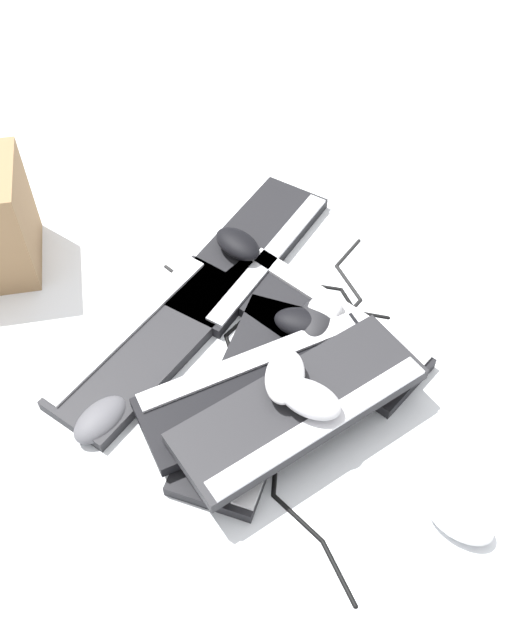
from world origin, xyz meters
The scene contains 17 objects.
ground_plane centered at (0.00, 0.00, 0.00)m, with size 3.20×3.20×0.00m, color silver.
keyboard_0 centered at (0.11, 0.00, 0.01)m, with size 0.45×0.36×0.03m.
keyboard_1 centered at (-0.07, 0.17, 0.01)m, with size 0.30×0.46×0.03m.
keyboard_2 centered at (-0.20, -0.10, 0.01)m, with size 0.32×0.46×0.03m.
keyboard_3 centered at (0.01, -0.18, 0.01)m, with size 0.21×0.46×0.03m.
keyboard_4 centered at (0.03, -0.18, 0.04)m, with size 0.44×0.38×0.03m.
keyboard_5 centered at (0.10, -0.23, 0.07)m, with size 0.42×0.42×0.03m.
mouse_0 centered at (0.10, -0.02, 0.05)m, with size 0.11×0.07×0.04m, color black.
mouse_1 centered at (0.12, -0.23, 0.11)m, with size 0.11×0.07×0.04m, color #B7B7BC.
mouse_2 centered at (0.07, -0.20, 0.11)m, with size 0.11×0.07×0.04m, color silver.
mouse_3 centered at (0.08, -0.03, 0.05)m, with size 0.11×0.07×0.04m, color black.
mouse_4 centered at (-0.08, 0.15, 0.05)m, with size 0.11×0.07×0.04m, color black.
mouse_5 centered at (0.38, -0.35, 0.02)m, with size 0.11×0.07×0.04m, color silver.
mouse_6 centered at (-0.24, -0.28, 0.02)m, with size 0.11×0.07×0.04m, color #4C4C51.
mouse_7 centered at (0.11, 0.00, 0.05)m, with size 0.11×0.07×0.04m, color silver.
cable_0 centered at (0.03, 0.09, 0.00)m, with size 0.42×0.27×0.01m.
cable_1 centered at (0.07, -0.13, 0.00)m, with size 0.31×0.63×0.01m.
Camera 1 is at (0.15, -0.87, 1.08)m, focal length 40.00 mm.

